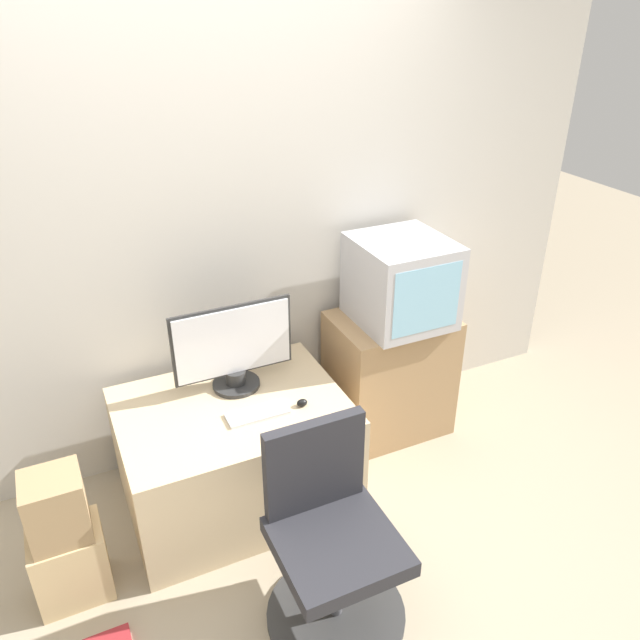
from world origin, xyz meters
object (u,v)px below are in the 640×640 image
object	(u,v)px
main_monitor	(233,348)
keyboard	(257,413)
crt_tv	(401,281)
mouse	(302,403)
cardboard_box_lower	(71,563)
office_chair	(331,547)

from	to	relation	value
main_monitor	keyboard	distance (m)	0.34
crt_tv	mouse	bearing A→B (deg)	-156.40
mouse	cardboard_box_lower	distance (m)	1.19
main_monitor	keyboard	size ratio (longest dim) A/B	2.06
main_monitor	crt_tv	distance (m)	0.94
mouse	crt_tv	size ratio (longest dim) A/B	0.11
office_chair	crt_tv	bearing A→B (deg)	47.58
crt_tv	office_chair	world-z (taller)	crt_tv
crt_tv	cardboard_box_lower	world-z (taller)	crt_tv
mouse	cardboard_box_lower	size ratio (longest dim) A/B	0.15
keyboard	mouse	bearing A→B (deg)	-6.89
mouse	cardboard_box_lower	xyz separation A→B (m)	(-1.11, -0.10, -0.42)
keyboard	cardboard_box_lower	bearing A→B (deg)	-171.89
main_monitor	crt_tv	bearing A→B (deg)	0.96
cardboard_box_lower	office_chair	bearing A→B (deg)	-29.00
main_monitor	cardboard_box_lower	distance (m)	1.14
crt_tv	cardboard_box_lower	bearing A→B (deg)	-167.27
mouse	cardboard_box_lower	bearing A→B (deg)	-174.75
keyboard	crt_tv	bearing A→B (deg)	17.08
office_chair	main_monitor	bearing A→B (deg)	94.46
crt_tv	office_chair	bearing A→B (deg)	-132.42
main_monitor	cardboard_box_lower	size ratio (longest dim) A/B	1.72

